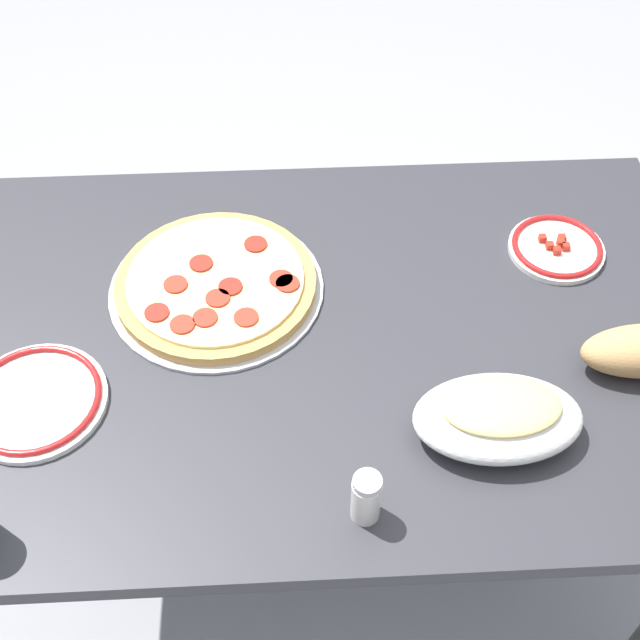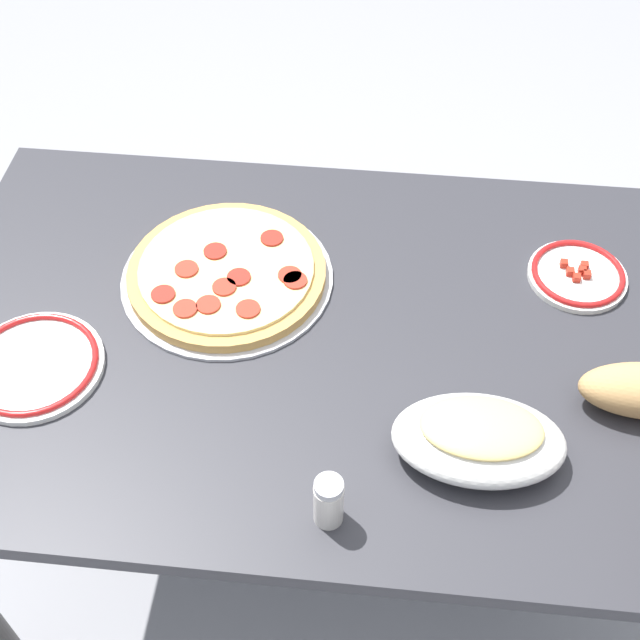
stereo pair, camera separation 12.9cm
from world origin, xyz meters
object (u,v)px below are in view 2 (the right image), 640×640
Objects in this scene: dining_table at (320,383)px; pepperoni_pizza at (227,273)px; side_plate_far at (34,365)px; side_plate_near at (578,275)px; baked_pasta_dish at (479,438)px; spice_shaker at (329,501)px.

dining_table is 3.58× the size of pepperoni_pizza.
side_plate_far is (-0.26, -0.21, -0.01)m from pepperoni_pizza.
pepperoni_pizza reaches higher than side_plate_near.
spice_shaker is (-0.20, -0.12, 0.00)m from baked_pasta_dish.
baked_pasta_dish is 0.67m from side_plate_far.
baked_pasta_dish is at bearing 31.26° from spice_shaker.
dining_table is 14.50× the size of spice_shaker.
baked_pasta_dish is at bearing -115.93° from side_plate_near.
side_plate_far is 0.51m from spice_shaker.
spice_shaker is at bearing -127.76° from side_plate_near.
pepperoni_pizza reaches higher than dining_table.
baked_pasta_dish reaches higher than dining_table.
side_plate_far reaches higher than dining_table.
pepperoni_pizza is at bearing 143.72° from baked_pasta_dish.
side_plate_far is at bearing -161.72° from side_plate_near.
baked_pasta_dish is 0.23m from spice_shaker.
baked_pasta_dish is at bearing -39.62° from dining_table.
baked_pasta_dish is 1.13× the size of side_plate_far.
baked_pasta_dish is (0.24, -0.20, 0.17)m from dining_table.
side_plate_near is at bearing 18.28° from side_plate_far.
side_plate_near is 0.77× the size of side_plate_far.
pepperoni_pizza is 1.47× the size of baked_pasta_dish.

